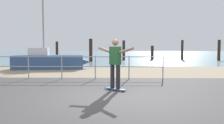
# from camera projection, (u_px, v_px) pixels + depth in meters

# --- Properties ---
(ground_plane) EXTENTS (24.00, 10.00, 0.04)m
(ground_plane) POSITION_uv_depth(u_px,v_px,m) (104.00, 107.00, 5.68)
(ground_plane) COLOR #474444
(ground_plane) RESTS_ON ground
(beach_strip) EXTENTS (24.00, 6.00, 0.04)m
(beach_strip) POSITION_uv_depth(u_px,v_px,m) (112.00, 71.00, 13.66)
(beach_strip) COLOR tan
(beach_strip) RESTS_ON ground
(sea_surface) EXTENTS (72.00, 50.00, 0.04)m
(sea_surface) POSITION_uv_depth(u_px,v_px,m) (116.00, 54.00, 41.58)
(sea_surface) COLOR slate
(sea_surface) RESTS_ON ground
(railing_fence) EXTENTS (10.61, 0.05, 1.05)m
(railing_fence) POSITION_uv_depth(u_px,v_px,m) (45.00, 64.00, 10.29)
(railing_fence) COLOR #9EA0A5
(railing_fence) RESTS_ON ground
(sailboat) EXTENTS (5.05, 2.02, 4.88)m
(sailboat) POSITION_uv_depth(u_px,v_px,m) (51.00, 61.00, 14.86)
(sailboat) COLOR #335184
(sailboat) RESTS_ON ground
(skateboard) EXTENTS (0.76, 0.65, 0.08)m
(skateboard) POSITION_uv_depth(u_px,v_px,m) (115.00, 89.00, 7.67)
(skateboard) COLOR #334C8C
(skateboard) RESTS_ON ground
(skateboarder) EXTENTS (1.20, 0.95, 1.65)m
(skateboarder) POSITION_uv_depth(u_px,v_px,m) (115.00, 61.00, 7.60)
(skateboarder) COLOR #26262B
(skateboarder) RESTS_ON skateboard
(groyne_post_0) EXTENTS (0.24, 0.24, 1.92)m
(groyne_post_0) POSITION_uv_depth(u_px,v_px,m) (57.00, 52.00, 21.61)
(groyne_post_0) COLOR #332319
(groyne_post_0) RESTS_ON ground
(groyne_post_1) EXTENTS (0.32, 0.32, 2.18)m
(groyne_post_1) POSITION_uv_depth(u_px,v_px,m) (91.00, 50.00, 21.62)
(groyne_post_1) COLOR #332319
(groyne_post_1) RESTS_ON ground
(groyne_post_2) EXTENTS (0.29, 0.29, 2.08)m
(groyne_post_2) POSITION_uv_depth(u_px,v_px,m) (124.00, 50.00, 24.05)
(groyne_post_2) COLOR #332319
(groyne_post_2) RESTS_ON ground
(groyne_post_3) EXTENTS (0.32, 0.32, 1.53)m
(groyne_post_3) POSITION_uv_depth(u_px,v_px,m) (152.00, 53.00, 25.29)
(groyne_post_3) COLOR #332319
(groyne_post_3) RESTS_ON ground
(groyne_post_4) EXTENTS (0.26, 0.26, 2.13)m
(groyne_post_4) POSITION_uv_depth(u_px,v_px,m) (182.00, 50.00, 24.85)
(groyne_post_4) COLOR #332319
(groyne_post_4) RESTS_ON ground
(groyne_post_5) EXTENTS (0.29, 0.29, 2.12)m
(groyne_post_5) POSITION_uv_depth(u_px,v_px,m) (219.00, 50.00, 23.03)
(groyne_post_5) COLOR #332319
(groyne_post_5) RESTS_ON ground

